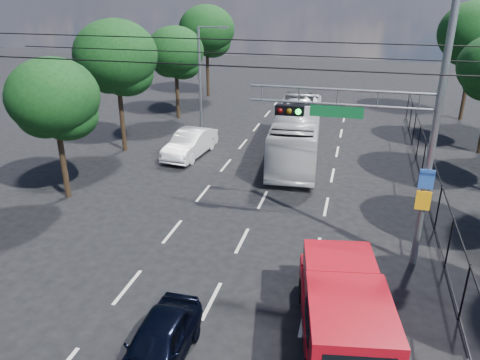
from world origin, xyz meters
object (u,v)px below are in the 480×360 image
(white_bus, at_px, (297,133))
(red_pickup, at_px, (343,310))
(white_van, at_px, (190,143))
(navy_hatchback, at_px, (158,343))
(signal_mast, at_px, (397,123))

(white_bus, bearing_deg, red_pickup, -81.59)
(red_pickup, distance_m, white_van, 17.00)
(red_pickup, relative_size, navy_hatchback, 1.63)
(signal_mast, height_order, white_van, signal_mast)
(signal_mast, bearing_deg, navy_hatchback, -130.23)
(red_pickup, bearing_deg, white_van, 124.54)
(navy_hatchback, bearing_deg, red_pickup, 21.78)
(white_van, bearing_deg, signal_mast, -33.86)
(signal_mast, distance_m, white_van, 14.78)
(red_pickup, bearing_deg, white_bus, 102.75)
(white_bus, relative_size, white_van, 2.29)
(navy_hatchback, relative_size, white_van, 0.81)
(signal_mast, xyz_separation_m, navy_hatchback, (-5.83, -6.89, -4.60))
(red_pickup, height_order, white_bus, white_bus)
(red_pickup, xyz_separation_m, white_bus, (-3.49, 15.43, 0.32))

